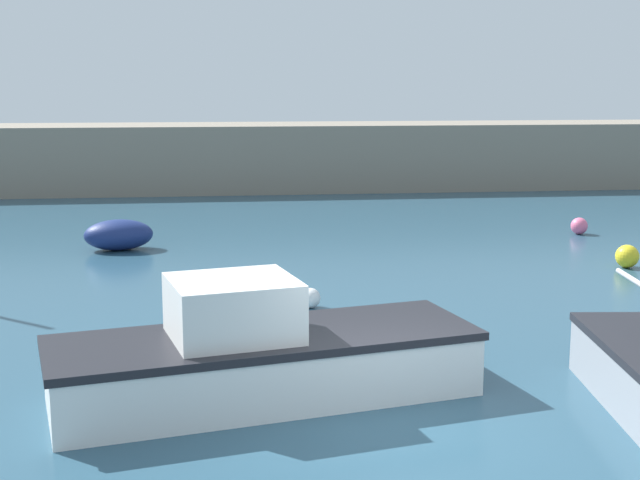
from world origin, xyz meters
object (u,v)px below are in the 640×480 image
cabin_cruiser_white (259,356)px  mooring_buoy_pink (579,226)px  mooring_buoy_yellow (627,256)px  mooring_buoy_white (311,298)px  fishing_dinghy_green (119,235)px

cabin_cruiser_white → mooring_buoy_pink: 16.39m
mooring_buoy_yellow → mooring_buoy_white: bearing=-160.1°
mooring_buoy_pink → mooring_buoy_yellow: 4.79m
mooring_buoy_pink → mooring_buoy_yellow: bearing=-99.0°
mooring_buoy_yellow → cabin_cruiser_white: bearing=-139.6°
cabin_cruiser_white → mooring_buoy_yellow: bearing=27.5°
mooring_buoy_pink → mooring_buoy_white: (-8.94, -7.70, -0.05)m
cabin_cruiser_white → mooring_buoy_pink: size_ratio=12.97×
cabin_cruiser_white → mooring_buoy_white: size_ratio=15.97×
mooring_buoy_yellow → mooring_buoy_white: (-8.19, -2.97, -0.08)m
cabin_cruiser_white → mooring_buoy_white: cabin_cruiser_white is taller
fishing_dinghy_green → mooring_buoy_white: size_ratio=4.89×
cabin_cruiser_white → mooring_buoy_yellow: 12.45m
mooring_buoy_pink → cabin_cruiser_white: bearing=-128.6°
fishing_dinghy_green → mooring_buoy_white: bearing=-65.0°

